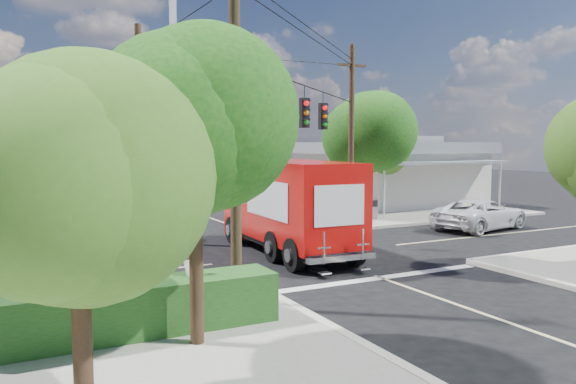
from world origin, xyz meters
TOP-DOWN VIEW (x-y plane):
  - ground at (0.00, 0.00)m, footprint 120.00×120.00m
  - sidewalk_ne at (10.88, 10.88)m, footprint 14.12×14.12m
  - road_markings at (0.00, -1.47)m, footprint 32.00×32.00m
  - building_ne at (12.50, 11.97)m, footprint 11.80×10.20m
  - radio_tower at (0.50, 20.00)m, footprint 0.80×0.80m
  - tree_sw_front at (-6.99, -7.54)m, footprint 3.88×3.78m
  - tree_sw_back at (-9.49, -10.04)m, footprint 3.56×3.42m
  - tree_ne_front at (7.21, 6.76)m, footprint 4.21×4.14m
  - tree_ne_back at (9.81, 8.96)m, footprint 3.77×3.66m
  - palm_nw_front at (-7.50, 7.50)m, footprint 3.01×3.08m
  - palm_nw_back at (-9.50, 9.00)m, footprint 3.01×3.08m
  - utility_poles at (-1.58, 1.60)m, footprint 12.00×10.68m
  - picket_fence at (-7.80, -5.60)m, footprint 5.94×0.06m
  - hedge_sw at (-8.00, -6.40)m, footprint 6.20×1.20m
  - vending_boxes at (6.50, 6.20)m, footprint 1.90×0.50m
  - delivery_truck at (-0.76, 0.40)m, footprint 2.90×8.27m
  - parked_car at (10.27, 1.47)m, footprint 5.73×3.44m
  - pedestrian at (-6.69, -6.11)m, footprint 0.70×0.78m

SIDE VIEW (x-z plane):
  - ground at x=0.00m, z-range 0.00..0.00m
  - road_markings at x=0.00m, z-range 0.00..0.01m
  - sidewalk_ne at x=10.88m, z-range 0.00..0.14m
  - picket_fence at x=-7.80m, z-range 0.18..1.18m
  - hedge_sw at x=-8.00m, z-range 0.14..1.24m
  - vending_boxes at x=6.50m, z-range 0.14..1.24m
  - parked_car at x=10.27m, z-range 0.00..1.49m
  - pedestrian at x=-6.69m, z-range 0.14..1.92m
  - delivery_truck at x=-0.76m, z-range 0.03..3.56m
  - building_ne at x=12.50m, z-range 0.07..4.57m
  - tree_sw_back at x=-9.49m, z-range 1.19..6.60m
  - tree_ne_back at x=9.81m, z-range 1.27..7.10m
  - tree_sw_front at x=-6.99m, z-range 1.32..7.35m
  - palm_nw_back at x=-9.50m, z-range 2.08..7.27m
  - utility_poles at x=-1.58m, z-range 0.17..9.17m
  - tree_ne_front at x=7.21m, z-range 1.44..8.09m
  - palm_nw_front at x=-7.50m, z-range 2.25..7.84m
  - radio_tower at x=0.50m, z-range -2.86..14.14m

